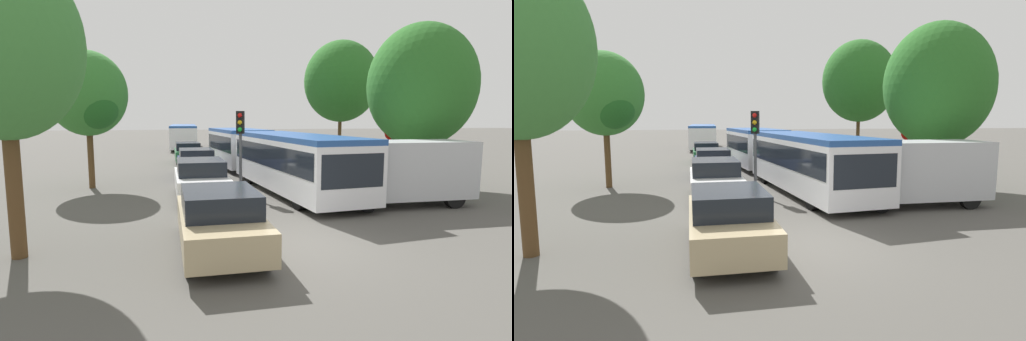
{
  "view_description": "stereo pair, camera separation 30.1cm",
  "coord_description": "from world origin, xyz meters",
  "views": [
    {
      "loc": [
        -2.82,
        -9.12,
        3.12
      ],
      "look_at": [
        0.2,
        5.15,
        1.2
      ],
      "focal_mm": 28.0,
      "sensor_mm": 36.0,
      "label": 1
    },
    {
      "loc": [
        -2.52,
        -9.18,
        3.12
      ],
      "look_at": [
        0.2,
        5.15,
        1.2
      ],
      "focal_mm": 28.0,
      "sensor_mm": 36.0,
      "label": 2
    }
  ],
  "objects": [
    {
      "name": "tree_left_mid",
      "position": [
        -6.3,
        9.61,
        4.09
      ],
      "size": [
        3.4,
        3.4,
        6.04
      ],
      "color": "#51381E",
      "rests_on": "ground"
    },
    {
      "name": "traffic_light",
      "position": [
        -0.11,
        6.71,
        2.5
      ],
      "size": [
        0.38,
        0.4,
        3.4
      ],
      "rotation": [
        0.0,
        0.0,
        -1.88
      ],
      "color": "#56595E",
      "rests_on": "ground"
    },
    {
      "name": "no_entry_sign",
      "position": [
        6.92,
        7.28,
        1.88
      ],
      "size": [
        0.7,
        0.08,
        2.82
      ],
      "rotation": [
        0.0,
        0.0,
        -1.57
      ],
      "color": "#56595E",
      "rests_on": "ground"
    },
    {
      "name": "tree_right_near",
      "position": [
        7.89,
        6.84,
        4.39
      ],
      "size": [
        4.62,
        4.62,
        7.22
      ],
      "color": "#51381E",
      "rests_on": "ground"
    },
    {
      "name": "white_van",
      "position": [
        5.36,
        3.66,
        1.24
      ],
      "size": [
        5.02,
        2.04,
        2.31
      ],
      "rotation": [
        0.0,
        0.0,
        3.13
      ],
      "color": "#B7BABF",
      "rests_on": "ground"
    },
    {
      "name": "tree_right_mid",
      "position": [
        8.6,
        16.84,
        5.59
      ],
      "size": [
        5.02,
        5.02,
        8.34
      ],
      "color": "#51381E",
      "rests_on": "ground"
    },
    {
      "name": "queued_car_white",
      "position": [
        -1.76,
        6.24,
        0.78
      ],
      "size": [
        1.94,
        4.46,
        1.54
      ],
      "rotation": [
        0.0,
        0.0,
        1.58
      ],
      "color": "white",
      "rests_on": "ground"
    },
    {
      "name": "city_bus_rear",
      "position": [
        -1.63,
        32.73,
        1.39
      ],
      "size": [
        2.84,
        11.25,
        2.41
      ],
      "rotation": [
        0.0,
        0.0,
        1.54
      ],
      "color": "silver",
      "rests_on": "ground"
    },
    {
      "name": "ground_plane",
      "position": [
        0.0,
        0.0,
        0.0
      ],
      "size": [
        200.0,
        200.0,
        0.0
      ],
      "primitive_type": "plane",
      "color": "#4F4C47"
    },
    {
      "name": "articulated_bus",
      "position": [
        1.77,
        10.28,
        1.42
      ],
      "size": [
        4.17,
        16.68,
        2.45
      ],
      "rotation": [
        0.0,
        0.0,
        -1.47
      ],
      "color": "silver",
      "rests_on": "ground"
    },
    {
      "name": "queued_car_tan",
      "position": [
        -1.78,
        -0.01,
        0.75
      ],
      "size": [
        1.87,
        4.3,
        1.49
      ],
      "rotation": [
        0.0,
        0.0,
        1.58
      ],
      "color": "tan",
      "rests_on": "ground"
    },
    {
      "name": "tree_left_near",
      "position": [
        -6.24,
        0.46,
        4.64
      ],
      "size": [
        3.27,
        3.27,
        6.7
      ],
      "color": "#51381E",
      "rests_on": "ground"
    },
    {
      "name": "queued_car_green",
      "position": [
        -1.74,
        19.03,
        0.73
      ],
      "size": [
        1.8,
        4.15,
        1.44
      ],
      "rotation": [
        0.0,
        0.0,
        1.58
      ],
      "color": "#236638",
      "rests_on": "ground"
    },
    {
      "name": "direction_sign_post",
      "position": [
        8.08,
        7.34,
        2.57
      ],
      "size": [
        0.13,
        1.4,
        3.6
      ],
      "rotation": [
        0.0,
        0.0,
        3.09
      ],
      "color": "#56595E",
      "rests_on": "ground"
    },
    {
      "name": "queued_car_navy",
      "position": [
        -1.58,
        12.14,
        0.76
      ],
      "size": [
        1.89,
        4.35,
        1.51
      ],
      "rotation": [
        0.0,
        0.0,
        1.58
      ],
      "color": "navy",
      "rests_on": "ground"
    }
  ]
}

